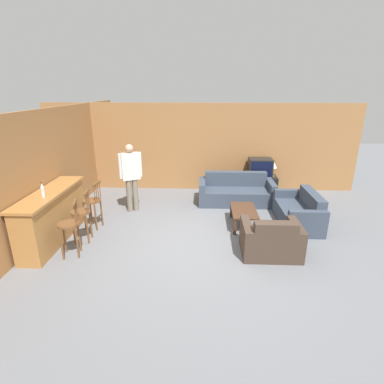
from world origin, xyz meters
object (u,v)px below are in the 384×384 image
bottle (43,190)px  person_by_window (131,174)px  tv_unit (259,185)px  bar_chair_near (70,228)px  couch_far (236,192)px  coffee_table (244,212)px  armchair_near (271,240)px  table_lamp (273,165)px  bar_chair_far (93,204)px  bar_chair_mid (82,215)px  loveseat_right (299,212)px  tv (260,168)px

bottle → person_by_window: bearing=57.9°
tv_unit → bottle: bottle is taller
bar_chair_near → couch_far: bar_chair_near is taller
coffee_table → tv_unit: (0.73, 2.27, -0.07)m
armchair_near → person_by_window: size_ratio=0.63×
armchair_near → bottle: (-4.30, 0.10, 0.91)m
table_lamp → person_by_window: bearing=-158.6°
bar_chair_far → couch_far: size_ratio=0.54×
bar_chair_far → person_by_window: 1.27m
table_lamp → bar_chair_near: bearing=-140.4°
couch_far → person_by_window: size_ratio=1.17×
tv_unit → coffee_table: bearing=-107.7°
bar_chair_mid → person_by_window: bearing=68.4°
armchair_near → tv_unit: (0.36, 3.51, -0.03)m
armchair_near → person_by_window: (-3.09, 2.01, 0.69)m
couch_far → table_lamp: (1.12, 0.80, 0.60)m
bar_chair_near → couch_far: (3.35, 2.90, -0.28)m
armchair_near → tv_unit: armchair_near is taller
bar_chair_near → loveseat_right: bearing=18.6°
armchair_near → tv_unit: bearing=84.1°
loveseat_right → tv: size_ratio=2.28×
bar_chair_near → loveseat_right: size_ratio=0.71×
bar_chair_mid → couch_far: (3.35, 2.33, -0.28)m
armchair_near → coffee_table: 1.29m
tv → person_by_window: (-3.46, -1.50, 0.18)m
tv_unit → person_by_window: person_by_window is taller
bar_chair_mid → armchair_near: bearing=-5.8°
bar_chair_near → bottle: (-0.55, 0.29, 0.63)m
loveseat_right → armchair_near: bearing=-124.1°
bar_chair_far → armchair_near: bearing=-15.0°
tv → person_by_window: person_by_window is taller
couch_far → bottle: bottle is taller
bar_chair_mid → loveseat_right: bearing=12.2°
armchair_near → bottle: 4.39m
tv_unit → bottle: bearing=-143.8°
couch_far → table_lamp: bearing=35.5°
couch_far → tv: 1.21m
coffee_table → tv_unit: tv_unit is taller
loveseat_right → bar_chair_mid: bearing=-167.8°
bottle → person_by_window: size_ratio=0.17×
coffee_table → person_by_window: person_by_window is taller
tv → tv_unit: bearing=90.0°
couch_far → person_by_window: bearing=-165.5°
tv_unit → person_by_window: (-3.46, -1.50, 0.71)m
bar_chair_near → person_by_window: 2.33m
table_lamp → armchair_near: bearing=-101.7°
bar_chair_far → tv_unit: bar_chair_far is taller
bar_chair_near → loveseat_right: bar_chair_near is taller
bar_chair_near → bar_chair_mid: (0.00, 0.57, 0.00)m
bar_chair_far → tv: size_ratio=1.61×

